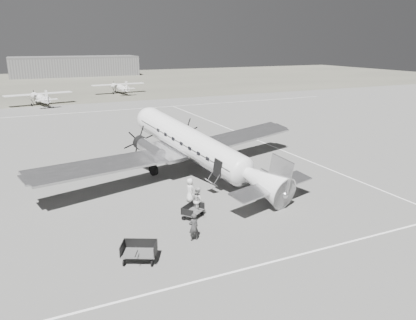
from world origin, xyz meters
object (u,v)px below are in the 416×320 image
(baggage_cart_far, at_px, (139,252))
(hangar_main, at_px, (75,66))
(light_plane_left, at_px, (40,99))
(ground_crew, at_px, (194,227))
(light_plane_right, at_px, (119,88))
(dc3_airliner, at_px, (198,149))
(passenger, at_px, (190,190))
(ramp_agent, at_px, (198,200))
(baggage_cart_near, at_px, (193,212))

(baggage_cart_far, bearing_deg, hangar_main, 110.41)
(light_plane_left, relative_size, ground_crew, 7.07)
(light_plane_left, xyz_separation_m, light_plane_right, (17.48, 11.62, -0.00))
(dc3_airliner, xyz_separation_m, passenger, (-2.62, -4.50, -1.75))
(hangar_main, bearing_deg, light_plane_left, -102.39)
(light_plane_right, relative_size, ground_crew, 7.05)
(light_plane_right, bearing_deg, ground_crew, -106.12)
(ground_crew, xyz_separation_m, ramp_agent, (1.81, 3.48, 0.10))
(light_plane_left, xyz_separation_m, passenger, (7.39, -55.28, -0.38))
(baggage_cart_far, bearing_deg, passenger, 76.30)
(light_plane_right, relative_size, baggage_cart_near, 7.48)
(light_plane_right, height_order, ground_crew, light_plane_right)
(dc3_airliner, height_order, light_plane_right, dc3_airliner)
(baggage_cart_far, bearing_deg, light_plane_left, 117.79)
(light_plane_left, height_order, ground_crew, light_plane_left)
(dc3_airliner, bearing_deg, baggage_cart_near, -132.93)
(dc3_airliner, relative_size, ground_crew, 16.05)
(light_plane_left, distance_m, passenger, 55.77)
(light_plane_left, relative_size, baggage_cart_far, 6.26)
(hangar_main, relative_size, ramp_agent, 21.74)
(ramp_agent, bearing_deg, baggage_cart_near, 136.55)
(light_plane_right, xyz_separation_m, ramp_agent, (-10.44, -69.24, -0.30))
(baggage_cart_near, bearing_deg, ground_crew, -148.44)
(light_plane_left, distance_m, light_plane_right, 20.99)
(baggage_cart_near, height_order, passenger, passenger)
(light_plane_right, distance_m, ramp_agent, 70.02)
(baggage_cart_near, xyz_separation_m, baggage_cart_far, (-4.80, -4.01, 0.09))
(dc3_airliner, height_order, baggage_cart_far, dc3_airliner)
(hangar_main, bearing_deg, ground_crew, -94.36)
(light_plane_left, height_order, passenger, light_plane_left)
(light_plane_left, bearing_deg, ground_crew, -97.15)
(light_plane_right, relative_size, baggage_cart_far, 6.24)
(ground_crew, bearing_deg, hangar_main, -98.85)
(hangar_main, height_order, light_plane_left, hangar_main)
(light_plane_right, relative_size, passenger, 6.84)
(baggage_cart_far, height_order, ground_crew, ground_crew)
(baggage_cart_near, relative_size, baggage_cart_far, 0.83)
(dc3_airliner, xyz_separation_m, light_plane_left, (-10.00, 50.78, -1.37))
(light_plane_right, height_order, passenger, light_plane_right)
(baggage_cart_near, distance_m, ground_crew, 3.21)
(dc3_airliner, bearing_deg, ground_crew, -131.78)
(light_plane_left, relative_size, light_plane_right, 1.00)
(dc3_airliner, relative_size, baggage_cart_far, 14.22)
(dc3_airliner, distance_m, baggage_cart_near, 8.47)
(hangar_main, distance_m, light_plane_left, 70.49)
(light_plane_left, xyz_separation_m, baggage_cart_far, (1.62, -62.15, -0.71))
(ground_crew, bearing_deg, light_plane_left, -89.60)
(hangar_main, height_order, baggage_cart_far, hangar_main)
(light_plane_right, xyz_separation_m, baggage_cart_near, (-11.06, -69.76, -0.80))
(baggage_cart_far, bearing_deg, ground_crew, 42.57)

